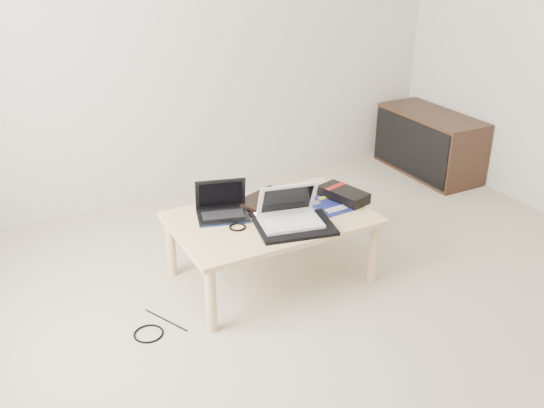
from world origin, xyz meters
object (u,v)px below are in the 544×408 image
gpu_box (343,194)px  media_cabinet (428,143)px  netbook (222,209)px  coffee_table (271,224)px  white_laptop (289,214)px

gpu_box → media_cabinet: bearing=30.9°
media_cabinet → netbook: size_ratio=2.75×
coffee_table → media_cabinet: (1.89, 0.84, -0.10)m
netbook → white_laptop: white_laptop is taller
media_cabinet → gpu_box: (-1.41, -0.84, 0.18)m
gpu_box → coffee_table: bearing=180.0°
netbook → gpu_box: 0.73m
media_cabinet → white_laptop: (-1.85, -0.98, 0.21)m
media_cabinet → netbook: netbook is taller
coffee_table → netbook: bearing=149.9°
coffee_table → gpu_box: bearing=-0.0°
media_cabinet → coffee_table: bearing=-155.9°
media_cabinet → netbook: 2.25m
media_cabinet → gpu_box: size_ratio=2.79×
coffee_table → gpu_box: size_ratio=3.40×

